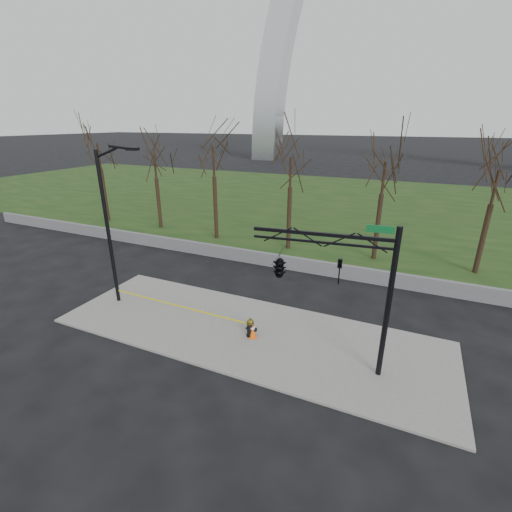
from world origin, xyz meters
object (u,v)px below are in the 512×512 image
at_px(traffic_cone, 253,331).
at_px(fire_hydrant, 251,328).
at_px(street_light, 110,219).
at_px(traffic_signal_mast, 300,267).

bearing_deg(traffic_cone, fire_hydrant, 160.46).
height_order(fire_hydrant, street_light, street_light).
relative_size(traffic_cone, street_light, 0.08).
bearing_deg(fire_hydrant, traffic_cone, -19.86).
relative_size(fire_hydrant, traffic_cone, 1.37).
height_order(traffic_cone, street_light, street_light).
distance_m(street_light, traffic_signal_mast, 10.20).
bearing_deg(traffic_signal_mast, traffic_cone, 156.44).
bearing_deg(traffic_cone, traffic_signal_mast, -16.54).
bearing_deg(fire_hydrant, street_light, 178.21).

